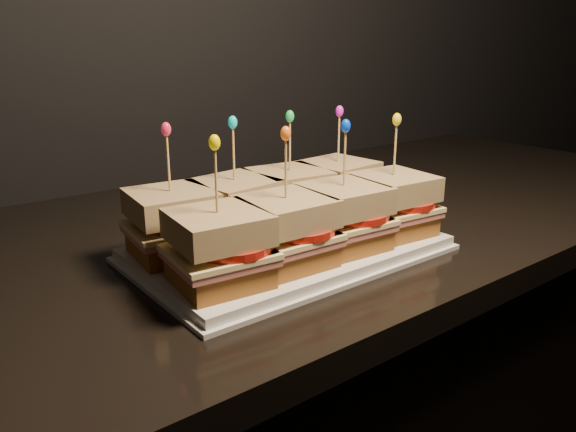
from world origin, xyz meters
TOP-DOWN VIEW (x-y plane):
  - granite_slab at (-0.57, 1.66)m, footprint 2.61×0.70m
  - platter at (-0.26, 1.52)m, footprint 0.39×0.24m
  - platter_rim at (-0.26, 1.52)m, footprint 0.40×0.25m
  - sandwich_0_bread_bot at (-0.40, 1.58)m, footprint 0.10×0.10m
  - sandwich_0_ham at (-0.40, 1.58)m, footprint 0.11×0.11m
  - sandwich_0_cheese at (-0.40, 1.58)m, footprint 0.12×0.11m
  - sandwich_0_tomato at (-0.39, 1.57)m, footprint 0.09×0.09m
  - sandwich_0_bread_top at (-0.40, 1.58)m, footprint 0.11×0.11m
  - sandwich_0_pick at (-0.40, 1.58)m, footprint 0.00×0.00m
  - sandwich_0_frill at (-0.40, 1.58)m, footprint 0.01×0.01m
  - sandwich_1_bread_bot at (-0.31, 1.58)m, footprint 0.10×0.10m
  - sandwich_1_ham at (-0.31, 1.58)m, footprint 0.11×0.11m
  - sandwich_1_cheese at (-0.31, 1.58)m, footprint 0.12×0.11m
  - sandwich_1_tomato at (-0.30, 1.57)m, footprint 0.09×0.09m
  - sandwich_1_bread_top at (-0.31, 1.58)m, footprint 0.11×0.11m
  - sandwich_1_pick at (-0.31, 1.58)m, footprint 0.00×0.00m
  - sandwich_1_frill at (-0.31, 1.58)m, footprint 0.01×0.01m
  - sandwich_2_bread_bot at (-0.22, 1.58)m, footprint 0.11×0.11m
  - sandwich_2_ham at (-0.22, 1.58)m, footprint 0.12×0.11m
  - sandwich_2_cheese at (-0.22, 1.58)m, footprint 0.12×0.11m
  - sandwich_2_tomato at (-0.21, 1.57)m, footprint 0.09×0.09m
  - sandwich_2_bread_top at (-0.22, 1.58)m, footprint 0.11×0.11m
  - sandwich_2_pick at (-0.22, 1.58)m, footprint 0.00×0.00m
  - sandwich_2_frill at (-0.22, 1.58)m, footprint 0.01×0.01m
  - sandwich_3_bread_bot at (-0.13, 1.58)m, footprint 0.10×0.10m
  - sandwich_3_ham at (-0.13, 1.58)m, footprint 0.11×0.11m
  - sandwich_3_cheese at (-0.13, 1.58)m, footprint 0.11×0.11m
  - sandwich_3_tomato at (-0.11, 1.57)m, footprint 0.09×0.09m
  - sandwich_3_bread_top at (-0.13, 1.58)m, footprint 0.10×0.10m
  - sandwich_3_pick at (-0.13, 1.58)m, footprint 0.00×0.00m
  - sandwich_3_frill at (-0.13, 1.58)m, footprint 0.01×0.01m
  - sandwich_4_bread_bot at (-0.40, 1.47)m, footprint 0.10×0.10m
  - sandwich_4_ham at (-0.40, 1.47)m, footprint 0.11×0.11m
  - sandwich_4_cheese at (-0.40, 1.47)m, footprint 0.12×0.11m
  - sandwich_4_tomato at (-0.39, 1.46)m, footprint 0.09×0.09m
  - sandwich_4_bread_top at (-0.40, 1.47)m, footprint 0.11×0.11m
  - sandwich_4_pick at (-0.40, 1.47)m, footprint 0.00×0.00m
  - sandwich_4_frill at (-0.40, 1.47)m, footprint 0.01×0.01m
  - sandwich_5_bread_bot at (-0.31, 1.47)m, footprint 0.10×0.10m
  - sandwich_5_ham at (-0.31, 1.47)m, footprint 0.11×0.10m
  - sandwich_5_cheese at (-0.31, 1.47)m, footprint 0.11×0.11m
  - sandwich_5_tomato at (-0.30, 1.46)m, footprint 0.09×0.09m
  - sandwich_5_bread_top at (-0.31, 1.47)m, footprint 0.10×0.10m
  - sandwich_5_pick at (-0.31, 1.47)m, footprint 0.00×0.00m
  - sandwich_5_frill at (-0.31, 1.47)m, footprint 0.01×0.01m
  - sandwich_6_bread_bot at (-0.22, 1.47)m, footprint 0.10×0.10m
  - sandwich_6_ham at (-0.22, 1.47)m, footprint 0.11×0.11m
  - sandwich_6_cheese at (-0.22, 1.47)m, footprint 0.11×0.11m
  - sandwich_6_tomato at (-0.21, 1.46)m, footprint 0.09×0.09m
  - sandwich_6_bread_top at (-0.22, 1.47)m, footprint 0.10×0.10m
  - sandwich_6_pick at (-0.22, 1.47)m, footprint 0.00×0.00m
  - sandwich_6_frill at (-0.22, 1.47)m, footprint 0.01×0.01m
  - sandwich_7_bread_bot at (-0.13, 1.47)m, footprint 0.10×0.10m
  - sandwich_7_ham at (-0.13, 1.47)m, footprint 0.11×0.11m
  - sandwich_7_cheese at (-0.13, 1.47)m, footprint 0.11×0.11m
  - sandwich_7_tomato at (-0.11, 1.46)m, footprint 0.09×0.09m
  - sandwich_7_bread_top at (-0.13, 1.47)m, footprint 0.10×0.10m
  - sandwich_7_pick at (-0.13, 1.47)m, footprint 0.00×0.00m
  - sandwich_7_frill at (-0.13, 1.47)m, footprint 0.01×0.01m

SIDE VIEW (x-z plane):
  - granite_slab at x=-0.57m, z-range 0.85..0.89m
  - platter_rim at x=-0.26m, z-range 0.89..0.90m
  - platter at x=-0.26m, z-range 0.89..0.91m
  - sandwich_0_bread_bot at x=-0.40m, z-range 0.91..0.93m
  - sandwich_1_bread_bot at x=-0.31m, z-range 0.91..0.93m
  - sandwich_2_bread_bot at x=-0.22m, z-range 0.91..0.93m
  - sandwich_3_bread_bot at x=-0.13m, z-range 0.91..0.93m
  - sandwich_4_bread_bot at x=-0.40m, z-range 0.91..0.93m
  - sandwich_5_bread_bot at x=-0.31m, z-range 0.91..0.93m
  - sandwich_6_bread_bot at x=-0.22m, z-range 0.91..0.93m
  - sandwich_7_bread_bot at x=-0.13m, z-range 0.91..0.93m
  - sandwich_0_ham at x=-0.40m, z-range 0.93..0.94m
  - sandwich_1_ham at x=-0.31m, z-range 0.93..0.94m
  - sandwich_2_ham at x=-0.22m, z-range 0.93..0.94m
  - sandwich_3_ham at x=-0.13m, z-range 0.93..0.94m
  - sandwich_4_ham at x=-0.40m, z-range 0.93..0.94m
  - sandwich_5_ham at x=-0.31m, z-range 0.93..0.94m
  - sandwich_6_ham at x=-0.22m, z-range 0.93..0.94m
  - sandwich_7_ham at x=-0.13m, z-range 0.93..0.94m
  - sandwich_0_cheese at x=-0.40m, z-range 0.94..0.95m
  - sandwich_1_cheese at x=-0.31m, z-range 0.94..0.95m
  - sandwich_2_cheese at x=-0.22m, z-range 0.94..0.95m
  - sandwich_3_cheese at x=-0.13m, z-range 0.94..0.95m
  - sandwich_4_cheese at x=-0.40m, z-range 0.94..0.95m
  - sandwich_5_cheese at x=-0.31m, z-range 0.94..0.95m
  - sandwich_6_cheese at x=-0.22m, z-range 0.94..0.95m
  - sandwich_7_cheese at x=-0.13m, z-range 0.94..0.95m
  - sandwich_0_tomato at x=-0.39m, z-range 0.95..0.96m
  - sandwich_1_tomato at x=-0.30m, z-range 0.95..0.96m
  - sandwich_2_tomato at x=-0.21m, z-range 0.95..0.96m
  - sandwich_3_tomato at x=-0.11m, z-range 0.95..0.96m
  - sandwich_4_tomato at x=-0.39m, z-range 0.95..0.96m
  - sandwich_5_tomato at x=-0.30m, z-range 0.95..0.96m
  - sandwich_6_tomato at x=-0.21m, z-range 0.95..0.96m
  - sandwich_7_tomato at x=-0.11m, z-range 0.95..0.96m
  - sandwich_0_bread_top at x=-0.40m, z-range 0.96..0.99m
  - sandwich_1_bread_top at x=-0.31m, z-range 0.96..0.99m
  - sandwich_2_bread_top at x=-0.22m, z-range 0.96..0.99m
  - sandwich_3_bread_top at x=-0.13m, z-range 0.96..0.99m
  - sandwich_4_bread_top at x=-0.40m, z-range 0.96..0.99m
  - sandwich_5_bread_top at x=-0.31m, z-range 0.96..0.99m
  - sandwich_6_bread_top at x=-0.22m, z-range 0.96..0.99m
  - sandwich_7_bread_top at x=-0.13m, z-range 0.96..0.99m
  - sandwich_0_pick at x=-0.40m, z-range 0.97..1.06m
  - sandwich_1_pick at x=-0.31m, z-range 0.97..1.06m
  - sandwich_2_pick at x=-0.22m, z-range 0.97..1.06m
  - sandwich_3_pick at x=-0.13m, z-range 0.97..1.06m
  - sandwich_4_pick at x=-0.40m, z-range 0.97..1.06m
  - sandwich_5_pick at x=-0.31m, z-range 0.97..1.06m
  - sandwich_6_pick at x=-0.22m, z-range 0.97..1.06m
  - sandwich_7_pick at x=-0.13m, z-range 0.97..1.06m
  - sandwich_0_frill at x=-0.40m, z-range 1.06..1.07m
  - sandwich_1_frill at x=-0.31m, z-range 1.06..1.07m
  - sandwich_2_frill at x=-0.22m, z-range 1.06..1.07m
  - sandwich_3_frill at x=-0.13m, z-range 1.06..1.07m
  - sandwich_4_frill at x=-0.40m, z-range 1.06..1.07m
  - sandwich_5_frill at x=-0.31m, z-range 1.06..1.07m
  - sandwich_6_frill at x=-0.22m, z-range 1.06..1.07m
  - sandwich_7_frill at x=-0.13m, z-range 1.06..1.07m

